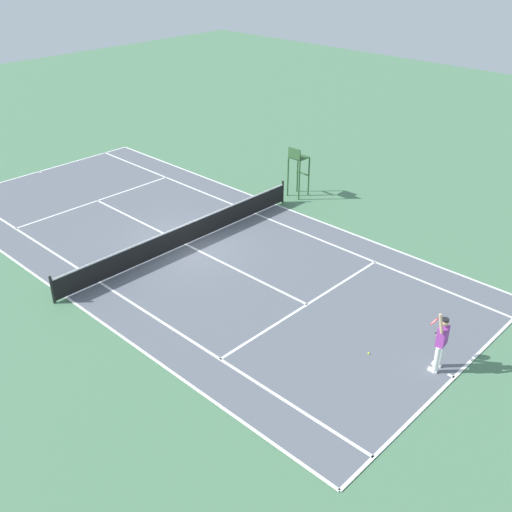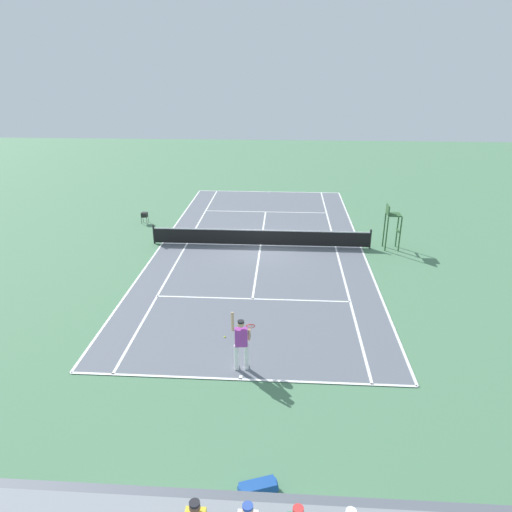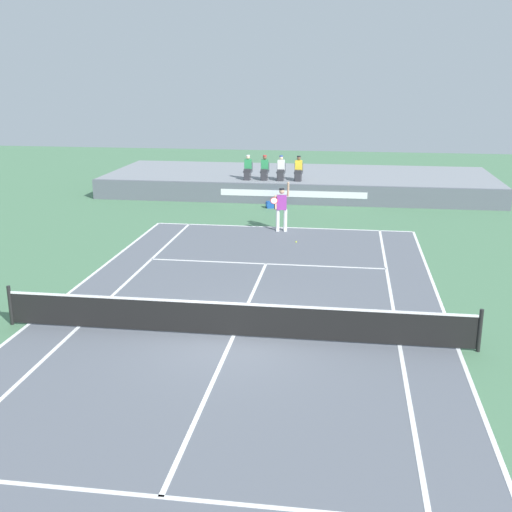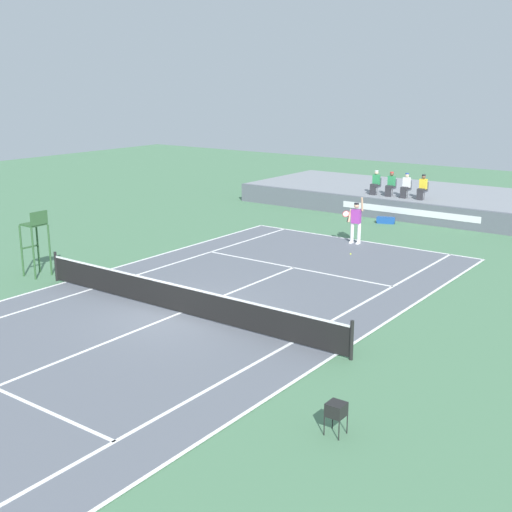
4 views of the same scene
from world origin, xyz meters
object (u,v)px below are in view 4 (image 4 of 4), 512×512
Objects in this scene: spectator_seated_3 at (422,187)px; spectator_seated_1 at (391,184)px; spectator_seated_0 at (375,183)px; ball_hopper at (336,409)px; equipment_bag at (386,220)px; tennis_player at (356,222)px; tennis_ball at (351,254)px; umpire_chair at (36,235)px; spectator_seated_2 at (406,186)px.

spectator_seated_1 is at bearing 180.00° from spectator_seated_3.
spectator_seated_0 is 23.92m from ball_hopper.
spectator_seated_1 is 1.32× the size of equipment_bag.
tennis_ball is (0.78, -1.83, -0.96)m from tennis_player.
equipment_bag is at bearing 103.61° from tennis_ball.
spectator_seated_1 is at bearing 73.55° from umpire_chair.
equipment_bag is at bearing -69.09° from spectator_seated_1.
spectator_seated_3 is (1.76, 0.00, 0.00)m from spectator_seated_1.
spectator_seated_1 is 0.52× the size of umpire_chair.
umpire_chair is (-4.49, -18.18, -0.08)m from spectator_seated_0.
umpire_chair is at bearing -129.35° from tennis_ball.
equipment_bag is (0.81, -2.12, -1.47)m from spectator_seated_1.
spectator_seated_2 is 8.98m from tennis_ball.
spectator_seated_2 is 6.94m from tennis_player.
spectator_seated_3 is 0.61× the size of tennis_player.
spectator_seated_3 is 8.87m from tennis_ball.
spectator_seated_2 is at bearing 88.76° from equipment_bag.
tennis_ball is at bearing 50.65° from umpire_chair.
tennis_player is at bearing -91.20° from spectator_seated_3.
ball_hopper is at bearing -67.05° from equipment_bag.
umpire_chair reaches higher than spectator_seated_1.
spectator_seated_0 is 18.60× the size of tennis_ball.
spectator_seated_0 is 1.32× the size of equipment_bag.
ball_hopper is (6.70, -13.00, 0.54)m from tennis_ball.
spectator_seated_2 reaches higher than tennis_ball.
spectator_seated_0 is at bearing 180.00° from spectator_seated_3.
spectator_seated_0 is 7.34m from tennis_player.
spectator_seated_2 is (0.85, 0.00, 0.00)m from spectator_seated_1.
spectator_seated_0 is 0.52× the size of umpire_chair.
spectator_seated_0 reaches higher than tennis_ball.
spectator_seated_0 is 0.88m from spectator_seated_1.
spectator_seated_0 is 1.74m from spectator_seated_2.
spectator_seated_3 is at bearing 0.00° from spectator_seated_2.
tennis_ball is at bearing -85.80° from spectator_seated_3.
spectator_seated_1 is at bearing 110.91° from equipment_bag.
umpire_chair is 3.49× the size of ball_hopper.
equipment_bag is 21.28m from ball_hopper.
ball_hopper reaches higher than equipment_bag.
spectator_seated_0 and spectator_seated_2 have the same top height.
spectator_seated_0 is at bearing 110.68° from tennis_ball.
umpire_chair is (-7.77, -9.48, 1.52)m from tennis_ball.
tennis_ball is at bearing -66.85° from tennis_player.
spectator_seated_2 is 2.58m from equipment_bag.
spectator_seated_3 is 1.81× the size of ball_hopper.
spectator_seated_0 is at bearing 114.70° from ball_hopper.
spectator_seated_2 is 0.52× the size of umpire_chair.
spectator_seated_2 is 18.60× the size of tennis_ball.
spectator_seated_3 is at bearing 0.00° from spectator_seated_0.
spectator_seated_2 and spectator_seated_3 have the same top height.
spectator_seated_2 is at bearing 71.11° from umpire_chair.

